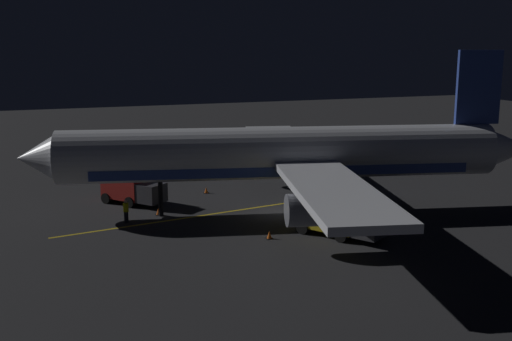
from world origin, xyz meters
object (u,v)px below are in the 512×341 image
(baggage_truck, at_px, (131,189))
(traffic_cone_under_wing, at_px, (206,190))
(catering_truck, at_px, (337,220))
(traffic_cone_near_right, at_px, (150,198))
(traffic_cone_near_left, at_px, (158,212))
(airliner, at_px, (288,155))
(ground_crew_worker, at_px, (126,211))
(traffic_cone_far, at_px, (269,235))

(baggage_truck, relative_size, traffic_cone_under_wing, 10.11)
(catering_truck, relative_size, traffic_cone_near_right, 11.45)
(catering_truck, relative_size, traffic_cone_near_left, 11.45)
(airliner, xyz_separation_m, traffic_cone_near_left, (2.78, 9.73, -4.31))
(baggage_truck, distance_m, traffic_cone_near_left, 4.51)
(ground_crew_worker, relative_size, traffic_cone_under_wing, 3.16)
(airliner, distance_m, baggage_truck, 13.49)
(baggage_truck, relative_size, traffic_cone_near_right, 10.11)
(traffic_cone_near_right, bearing_deg, baggage_truck, 102.97)
(traffic_cone_under_wing, bearing_deg, airliner, -153.09)
(baggage_truck, xyz_separation_m, traffic_cone_far, (-12.79, -7.14, -1.05))
(traffic_cone_under_wing, bearing_deg, traffic_cone_far, -178.86)
(traffic_cone_far, bearing_deg, baggage_truck, 29.18)
(baggage_truck, bearing_deg, traffic_cone_far, -150.82)
(traffic_cone_near_left, relative_size, traffic_cone_under_wing, 1.00)
(airliner, xyz_separation_m, ground_crew_worker, (1.53, 12.40, -3.67))
(ground_crew_worker, relative_size, traffic_cone_near_left, 3.16)
(traffic_cone_near_right, relative_size, traffic_cone_far, 1.00)
(baggage_truck, height_order, ground_crew_worker, baggage_truck)
(airliner, height_order, traffic_cone_far, airliner)
(airliner, height_order, catering_truck, airliner)
(baggage_truck, bearing_deg, traffic_cone_near_left, -161.92)
(ground_crew_worker, bearing_deg, traffic_cone_near_left, -64.91)
(catering_truck, bearing_deg, traffic_cone_near_left, 46.61)
(airliner, distance_m, traffic_cone_near_left, 11.00)
(catering_truck, distance_m, ground_crew_worker, 15.57)
(airliner, height_order, traffic_cone_near_right, airliner)
(catering_truck, xyz_separation_m, ground_crew_worker, (8.53, 13.02, -0.30))
(traffic_cone_far, bearing_deg, catering_truck, -104.25)
(baggage_truck, height_order, traffic_cone_near_left, baggage_truck)
(airliner, bearing_deg, traffic_cone_near_left, 74.05)
(traffic_cone_near_right, height_order, traffic_cone_under_wing, same)
(traffic_cone_near_left, height_order, traffic_cone_near_right, same)
(baggage_truck, height_order, traffic_cone_near_right, baggage_truck)
(ground_crew_worker, bearing_deg, traffic_cone_under_wing, -50.20)
(airliner, height_order, traffic_cone_near_left, airliner)
(traffic_cone_near_left, bearing_deg, airliner, -105.95)
(catering_truck, bearing_deg, traffic_cone_under_wing, 17.54)
(traffic_cone_near_right, bearing_deg, traffic_cone_far, -157.17)
(airliner, distance_m, catering_truck, 7.79)
(traffic_cone_near_right, xyz_separation_m, traffic_cone_far, (-13.16, -5.54, 0.00))
(catering_truck, height_order, traffic_cone_near_right, catering_truck)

